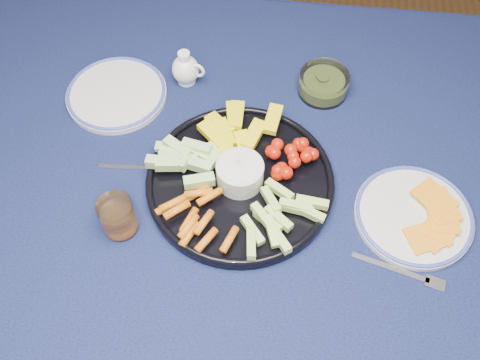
# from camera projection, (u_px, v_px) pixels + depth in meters

# --- Properties ---
(dining_table) EXTENTS (1.67, 1.07, 0.75)m
(dining_table) POSITION_uv_depth(u_px,v_px,m) (208.00, 185.00, 1.18)
(dining_table) COLOR #4C2C19
(dining_table) RESTS_ON ground
(crudite_platter) EXTENTS (0.37, 0.37, 0.12)m
(crudite_platter) POSITION_uv_depth(u_px,v_px,m) (239.00, 179.00, 1.06)
(crudite_platter) COLOR black
(crudite_platter) RESTS_ON dining_table
(creamer_pitcher) EXTENTS (0.08, 0.06, 0.09)m
(creamer_pitcher) POSITION_uv_depth(u_px,v_px,m) (186.00, 69.00, 1.20)
(creamer_pitcher) COLOR white
(creamer_pitcher) RESTS_ON dining_table
(pickle_bowl) EXTENTS (0.11, 0.11, 0.05)m
(pickle_bowl) POSITION_uv_depth(u_px,v_px,m) (323.00, 84.00, 1.19)
(pickle_bowl) COLOR white
(pickle_bowl) RESTS_ON dining_table
(cheese_plate) EXTENTS (0.23, 0.23, 0.03)m
(cheese_plate) POSITION_uv_depth(u_px,v_px,m) (414.00, 215.00, 1.02)
(cheese_plate) COLOR silver
(cheese_plate) RESTS_ON dining_table
(juice_tumbler) EXTENTS (0.07, 0.07, 0.08)m
(juice_tumbler) POSITION_uv_depth(u_px,v_px,m) (118.00, 218.00, 0.99)
(juice_tumbler) COLOR white
(juice_tumbler) RESTS_ON dining_table
(fork_left) EXTENTS (0.14, 0.02, 0.00)m
(fork_left) POSITION_uv_depth(u_px,v_px,m) (140.00, 168.00, 1.09)
(fork_left) COLOR silver
(fork_left) RESTS_ON dining_table
(fork_right) EXTENTS (0.17, 0.06, 0.00)m
(fork_right) POSITION_uv_depth(u_px,v_px,m) (406.00, 273.00, 0.97)
(fork_right) COLOR silver
(fork_right) RESTS_ON dining_table
(side_plate_extra) EXTENTS (0.22, 0.22, 0.02)m
(side_plate_extra) POSITION_uv_depth(u_px,v_px,m) (117.00, 94.00, 1.20)
(side_plate_extra) COLOR silver
(side_plate_extra) RESTS_ON dining_table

